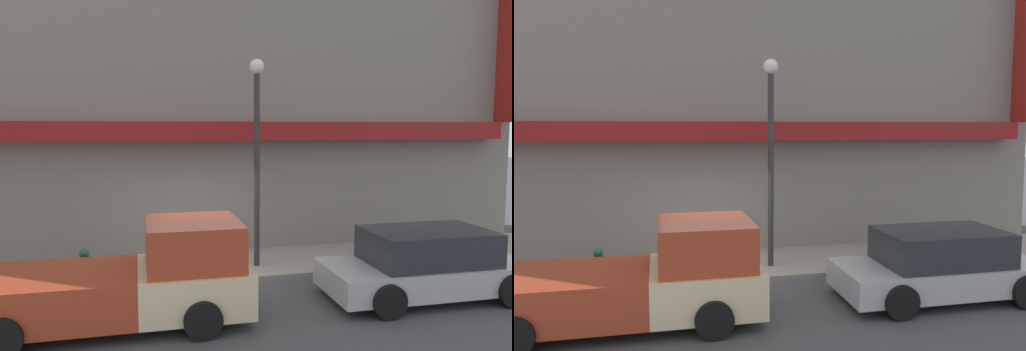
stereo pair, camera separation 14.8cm
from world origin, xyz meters
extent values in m
plane|color=#424244|center=(0.00, 0.00, 0.00)|extent=(80.00, 80.00, 0.00)
cube|color=gray|center=(0.00, 1.30, 0.08)|extent=(36.00, 2.61, 0.16)
cube|color=gray|center=(0.00, 4.11, 4.96)|extent=(19.80, 3.00, 9.92)
cube|color=maroon|center=(0.00, 2.31, 3.43)|extent=(18.22, 0.60, 0.50)
cube|color=maroon|center=(9.40, 2.21, 6.35)|extent=(0.20, 0.80, 5.34)
cube|color=beige|center=(-0.44, -1.68, 0.61)|extent=(2.00, 2.02, 0.79)
cube|color=#9E381E|center=(-0.44, -1.68, 1.42)|extent=(1.70, 1.86, 0.83)
cube|color=#9E381E|center=(-2.94, -1.68, 0.61)|extent=(3.00, 2.02, 0.79)
cylinder|color=black|center=(-0.39, -0.67, 0.33)|extent=(0.66, 0.22, 0.66)
cylinder|color=black|center=(-0.39, -2.69, 0.33)|extent=(0.66, 0.22, 0.66)
cylinder|color=black|center=(-3.49, -0.67, 0.33)|extent=(0.66, 0.22, 0.66)
cylinder|color=black|center=(-3.49, -2.69, 0.33)|extent=(0.66, 0.22, 0.66)
cube|color=#ADADB2|center=(4.42, -1.68, 0.47)|extent=(4.32, 1.84, 0.55)
cube|color=#23282D|center=(4.42, -1.68, 1.09)|extent=(2.51, 1.65, 0.69)
cylinder|color=black|center=(5.76, -0.76, 0.33)|extent=(0.66, 0.22, 0.66)
cylinder|color=black|center=(3.08, -0.76, 0.33)|extent=(0.66, 0.22, 0.66)
cylinder|color=black|center=(3.08, -2.60, 0.33)|extent=(0.66, 0.22, 0.66)
cylinder|color=#196633|center=(-2.57, 0.42, 0.45)|extent=(0.22, 0.22, 0.58)
sphere|color=#196633|center=(-2.57, 0.42, 0.82)|extent=(0.21, 0.21, 0.21)
cylinder|color=#2D2D2D|center=(1.39, 0.88, 2.47)|extent=(0.14, 0.14, 4.62)
sphere|color=silver|center=(1.39, 0.88, 4.96)|extent=(0.36, 0.36, 0.36)
camera|label=1|loc=(-1.39, -10.73, 3.57)|focal=35.00mm
camera|label=2|loc=(-1.24, -10.76, 3.57)|focal=35.00mm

